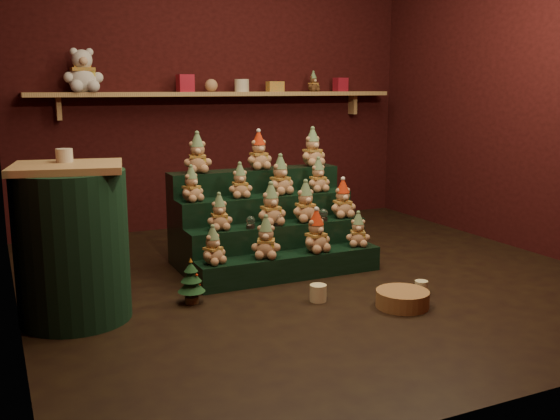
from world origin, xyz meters
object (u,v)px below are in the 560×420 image
riser_tier_front (290,266)px  snow_globe_b (278,219)px  mug_right (421,287)px  snow_globe_c (323,215)px  white_bear (82,65)px  mug_left (318,293)px  mini_christmas_tree (191,281)px  wicker_basket (402,299)px  snow_globe_a (251,222)px  side_table (72,244)px  brown_bear (313,82)px

riser_tier_front → snow_globe_b: size_ratio=15.26×
snow_globe_b → mug_right: 1.14m
snow_globe_c → white_bear: white_bear is taller
snow_globe_c → mug_left: 0.88m
mug_left → mug_right: mug_left is taller
mini_christmas_tree → wicker_basket: (1.19, -0.63, -0.09)m
snow_globe_a → wicker_basket: 1.23m
snow_globe_a → wicker_basket: bearing=-58.4°
side_table → mini_christmas_tree: 0.77m
snow_globe_a → brown_bear: brown_bear is taller
snow_globe_c → side_table: side_table is taller
white_bear → snow_globe_b: bearing=-56.3°
mini_christmas_tree → mug_right: 1.53m
mini_christmas_tree → snow_globe_a: bearing=33.7°
riser_tier_front → brown_bear: 2.51m
side_table → mug_right: side_table is taller
snow_globe_a → side_table: bearing=-164.8°
mini_christmas_tree → mug_right: size_ratio=3.42×
riser_tier_front → mug_right: riser_tier_front is taller
side_table → mug_right: bearing=-1.9°
snow_globe_b → brown_bear: bearing=54.8°
side_table → white_bear: bearing=90.0°
side_table → white_bear: size_ratio=1.99×
riser_tier_front → mug_left: riser_tier_front is taller
mini_christmas_tree → white_bear: size_ratio=0.64×
snow_globe_b → mini_christmas_tree: (-0.78, -0.38, -0.26)m
side_table → brown_bear: brown_bear is taller
riser_tier_front → brown_bear: (1.13, 1.80, 1.33)m
snow_globe_a → mini_christmas_tree: snow_globe_a is taller
snow_globe_c → mug_right: 0.96m
side_table → mug_left: size_ratio=8.54×
snow_globe_a → brown_bear: bearing=50.0°
white_bear → snow_globe_c: bearing=-48.1°
mug_left → snow_globe_c: bearing=58.9°
snow_globe_a → snow_globe_b: (0.22, 0.00, 0.00)m
mug_left → wicker_basket: bearing=-36.6°
mini_christmas_tree → white_bear: 2.48m
snow_globe_b → mug_left: (-0.03, -0.69, -0.35)m
snow_globe_a → snow_globe_c: bearing=0.0°
snow_globe_c → mug_left: (-0.41, -0.69, -0.35)m
mug_left → white_bear: 2.97m
side_table → mug_left: (1.46, -0.34, -0.41)m
side_table → mini_christmas_tree: (0.71, -0.03, -0.31)m
wicker_basket → white_bear: 3.39m
snow_globe_a → white_bear: bearing=118.3°
mini_christmas_tree → mug_left: size_ratio=2.76×
mug_left → wicker_basket: (0.43, -0.32, -0.00)m
snow_globe_a → wicker_basket: (0.62, -1.01, -0.35)m
mini_christmas_tree → white_bear: (-0.31, 2.02, 1.41)m
riser_tier_front → brown_bear: size_ratio=7.13×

